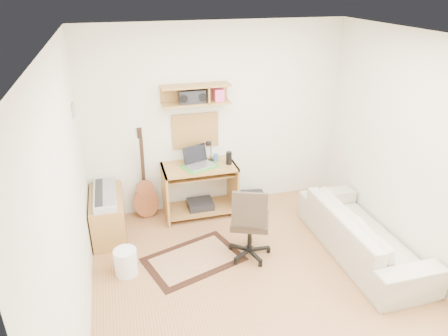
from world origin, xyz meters
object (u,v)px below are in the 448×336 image
object	(u,v)px
desk	(200,190)
printer	(250,199)
sofa	(364,226)
task_chair	(250,221)
cabinet	(108,215)

from	to	relation	value
desk	printer	distance (m)	0.82
printer	sofa	xyz separation A→B (m)	(0.92, -1.47, 0.30)
task_chair	sofa	world-z (taller)	task_chair
printer	task_chair	bearing A→B (deg)	-100.93
cabinet	sofa	bearing A→B (deg)	-22.84
desk	task_chair	bearing A→B (deg)	-72.01
printer	sofa	world-z (taller)	sofa
desk	sofa	xyz separation A→B (m)	(1.69, -1.42, 0.01)
desk	task_chair	size ratio (longest dim) A/B	1.03
task_chair	desk	bearing A→B (deg)	130.19
desk	cabinet	bearing A→B (deg)	-172.13
sofa	cabinet	bearing A→B (deg)	67.16
printer	sofa	size ratio (longest dim) A/B	0.22
desk	sofa	size ratio (longest dim) A/B	0.51
desk	sofa	bearing A→B (deg)	-40.01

